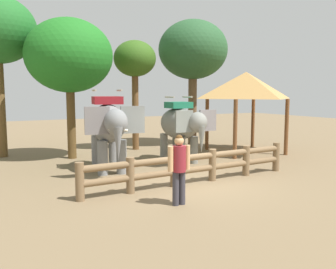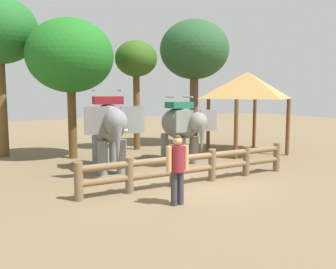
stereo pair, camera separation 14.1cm
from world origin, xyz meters
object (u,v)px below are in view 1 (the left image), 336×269
at_px(elephant_near_left, 109,126).
at_px(tree_far_right, 193,51).
at_px(thatched_shelter, 246,86).
at_px(elephant_center, 181,125).
at_px(tree_deep_back, 69,56).
at_px(log_fence, 194,165).
at_px(tree_far_left, 135,61).
at_px(tourist_woman_in_black, 179,165).

relative_size(elephant_near_left, tree_far_right, 0.53).
bearing_deg(thatched_shelter, elephant_center, -171.24).
bearing_deg(tree_deep_back, log_fence, -70.11).
bearing_deg(tree_far_left, log_fence, -99.30).
xyz_separation_m(thatched_shelter, tree_deep_back, (-7.77, 2.41, 1.23)).
xyz_separation_m(tourist_woman_in_black, thatched_shelter, (7.02, 5.55, 2.14)).
xyz_separation_m(elephant_near_left, tree_deep_back, (-0.57, 3.23, 2.74)).
bearing_deg(tourist_woman_in_black, elephant_near_left, 92.17).
bearing_deg(elephant_center, tourist_woman_in_black, -121.55).
bearing_deg(tourist_woman_in_black, tree_deep_back, 95.36).
bearing_deg(elephant_near_left, tree_far_left, 55.11).
relative_size(log_fence, tree_far_left, 1.39).
relative_size(tourist_woman_in_black, tree_deep_back, 0.30).
bearing_deg(tree_deep_back, tourist_woman_in_black, -84.64).
height_order(log_fence, elephant_near_left, elephant_near_left).
distance_m(elephant_near_left, tree_far_right, 8.27).
height_order(elephant_near_left, tourist_woman_in_black, elephant_near_left).
relative_size(elephant_center, tree_far_left, 0.58).
bearing_deg(tourist_woman_in_black, tree_far_left, 72.98).
bearing_deg(tourist_woman_in_black, tree_far_right, 55.32).
distance_m(log_fence, tree_far_left, 8.28).
bearing_deg(tree_deep_back, elephant_near_left, -80.04).
bearing_deg(tree_deep_back, thatched_shelter, -17.26).
xyz_separation_m(log_fence, elephant_center, (1.49, 3.28, 0.94)).
bearing_deg(elephant_near_left, tree_deep_back, 99.96).
height_order(tree_far_right, tree_deep_back, tree_far_right).
xyz_separation_m(tree_far_left, tree_deep_back, (-3.47, -0.93, -0.01)).
relative_size(elephant_near_left, thatched_shelter, 0.85).
bearing_deg(tree_deep_back, tree_far_left, 15.00).
bearing_deg(elephant_center, tree_far_right, 51.68).
bearing_deg(elephant_center, log_fence, -114.46).
bearing_deg(log_fence, thatched_shelter, 35.41).
distance_m(elephant_near_left, tree_deep_back, 4.28).
bearing_deg(log_fence, tree_deep_back, 109.89).
height_order(log_fence, tree_far_right, tree_far_right).
xyz_separation_m(elephant_center, tourist_woman_in_black, (-3.03, -4.94, -0.48)).
xyz_separation_m(tourist_woman_in_black, tree_far_left, (2.72, 8.89, 3.38)).
relative_size(elephant_near_left, elephant_center, 1.12).
relative_size(tourist_woman_in_black, tree_far_left, 0.33).
height_order(elephant_near_left, elephant_center, elephant_near_left).
distance_m(thatched_shelter, tree_far_right, 3.92).
distance_m(thatched_shelter, tree_far_left, 5.58).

